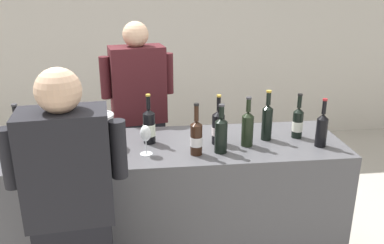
% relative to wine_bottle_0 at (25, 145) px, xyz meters
% --- Properties ---
extents(wall_back, '(8.00, 0.10, 2.80)m').
position_rel_wine_bottle_0_xyz_m(wall_back, '(0.84, 2.79, 0.31)').
color(wall_back, beige).
rests_on(wall_back, ground_plane).
extents(counter, '(2.32, 0.69, 0.97)m').
position_rel_wine_bottle_0_xyz_m(counter, '(0.84, 0.19, -0.60)').
color(counter, '#4C4C51').
rests_on(counter, ground_plane).
extents(wine_bottle_0, '(0.08, 0.08, 0.32)m').
position_rel_wine_bottle_0_xyz_m(wine_bottle_0, '(0.00, 0.00, 0.00)').
color(wine_bottle_0, black).
rests_on(wine_bottle_0, counter).
extents(wine_bottle_1, '(0.08, 0.08, 0.33)m').
position_rel_wine_bottle_0_xyz_m(wine_bottle_1, '(1.35, 0.11, 0.01)').
color(wine_bottle_1, black).
rests_on(wine_bottle_1, counter).
extents(wine_bottle_2, '(0.08, 0.08, 0.33)m').
position_rel_wine_bottle_0_xyz_m(wine_bottle_2, '(-0.07, 0.12, 0.00)').
color(wine_bottle_2, black).
rests_on(wine_bottle_2, counter).
extents(wine_bottle_3, '(0.07, 0.07, 0.34)m').
position_rel_wine_bottle_0_xyz_m(wine_bottle_3, '(1.50, 0.20, 0.02)').
color(wine_bottle_3, black).
rests_on(wine_bottle_3, counter).
extents(wine_bottle_4, '(0.07, 0.07, 0.31)m').
position_rel_wine_bottle_0_xyz_m(wine_bottle_4, '(1.72, 0.21, -0.01)').
color(wine_bottle_4, black).
rests_on(wine_bottle_4, counter).
extents(wine_bottle_5, '(0.07, 0.07, 0.32)m').
position_rel_wine_bottle_0_xyz_m(wine_bottle_5, '(0.08, 0.28, 0.00)').
color(wine_bottle_5, black).
rests_on(wine_bottle_5, counter).
extents(wine_bottle_6, '(0.08, 0.08, 0.33)m').
position_rel_wine_bottle_0_xyz_m(wine_bottle_6, '(1.00, 0.01, -0.00)').
color(wine_bottle_6, black).
rests_on(wine_bottle_6, counter).
extents(wine_bottle_7, '(0.08, 0.08, 0.33)m').
position_rel_wine_bottle_0_xyz_m(wine_bottle_7, '(0.72, 0.23, 0.00)').
color(wine_bottle_7, black).
rests_on(wine_bottle_7, counter).
extents(wine_bottle_8, '(0.08, 0.08, 0.33)m').
position_rel_wine_bottle_0_xyz_m(wine_bottle_8, '(1.17, 0.17, 0.00)').
color(wine_bottle_8, black).
rests_on(wine_bottle_8, counter).
extents(wine_bottle_9, '(0.08, 0.08, 0.31)m').
position_rel_wine_bottle_0_xyz_m(wine_bottle_9, '(1.16, 0.03, 0.01)').
color(wine_bottle_9, black).
rests_on(wine_bottle_9, counter).
extents(wine_bottle_10, '(0.07, 0.07, 0.32)m').
position_rel_wine_bottle_0_xyz_m(wine_bottle_10, '(1.82, 0.05, 0.00)').
color(wine_bottle_10, black).
rests_on(wine_bottle_10, counter).
extents(wine_glass, '(0.08, 0.08, 0.19)m').
position_rel_wine_bottle_0_xyz_m(wine_glass, '(0.70, 0.05, 0.01)').
color(wine_glass, silver).
rests_on(wine_glass, counter).
extents(ice_bucket, '(0.21, 0.21, 0.22)m').
position_rel_wine_bottle_0_xyz_m(ice_bucket, '(0.40, 0.21, -0.00)').
color(ice_bucket, silver).
rests_on(ice_bucket, counter).
extents(person_server, '(0.56, 0.31, 1.70)m').
position_rel_wine_bottle_0_xyz_m(person_server, '(0.65, 0.84, -0.26)').
color(person_server, black).
rests_on(person_server, ground_plane).
extents(person_guest, '(0.57, 0.28, 1.64)m').
position_rel_wine_bottle_0_xyz_m(person_guest, '(0.33, -0.48, -0.29)').
color(person_guest, black).
rests_on(person_guest, ground_plane).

